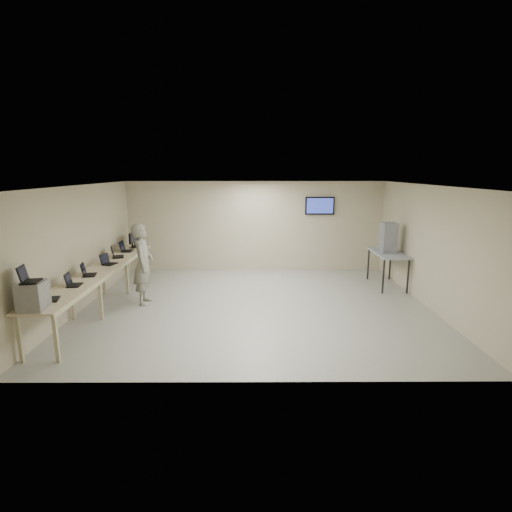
{
  "coord_description": "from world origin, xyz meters",
  "views": [
    {
      "loc": [
        -0.05,
        -8.98,
        3.12
      ],
      "look_at": [
        0.0,
        0.2,
        1.15
      ],
      "focal_mm": 28.0,
      "sensor_mm": 36.0,
      "label": 1
    }
  ],
  "objects_px": {
    "equipment_box": "(33,296)",
    "side_table": "(388,255)",
    "workbench": "(101,272)",
    "soldier": "(143,264)"
  },
  "relations": [
    {
      "from": "workbench",
      "to": "equipment_box",
      "type": "bearing_deg",
      "value": -91.31
    },
    {
      "from": "workbench",
      "to": "equipment_box",
      "type": "distance_m",
      "value": 2.77
    },
    {
      "from": "workbench",
      "to": "equipment_box",
      "type": "height_order",
      "value": "equipment_box"
    },
    {
      "from": "equipment_box",
      "to": "side_table",
      "type": "relative_size",
      "value": 0.29
    },
    {
      "from": "equipment_box",
      "to": "side_table",
      "type": "height_order",
      "value": "equipment_box"
    },
    {
      "from": "equipment_box",
      "to": "side_table",
      "type": "distance_m",
      "value": 8.46
    },
    {
      "from": "workbench",
      "to": "side_table",
      "type": "relative_size",
      "value": 3.8
    },
    {
      "from": "soldier",
      "to": "equipment_box",
      "type": "bearing_deg",
      "value": 155.72
    },
    {
      "from": "workbench",
      "to": "side_table",
      "type": "height_order",
      "value": "side_table"
    },
    {
      "from": "equipment_box",
      "to": "soldier",
      "type": "distance_m",
      "value": 3.1
    }
  ]
}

